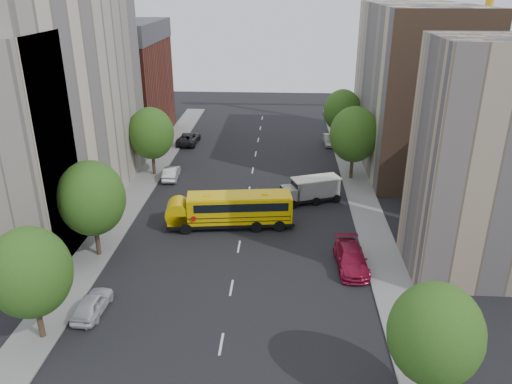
# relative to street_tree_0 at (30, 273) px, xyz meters

# --- Properties ---
(ground) EXTENTS (120.00, 120.00, 0.00)m
(ground) POSITION_rel_street_tree_0_xyz_m (11.00, 14.00, -4.64)
(ground) COLOR black
(ground) RESTS_ON ground
(sidewalk_left) EXTENTS (3.00, 80.00, 0.12)m
(sidewalk_left) POSITION_rel_street_tree_0_xyz_m (-0.50, 19.00, -4.58)
(sidewalk_left) COLOR slate
(sidewalk_left) RESTS_ON ground
(sidewalk_right) EXTENTS (3.00, 80.00, 0.12)m
(sidewalk_right) POSITION_rel_street_tree_0_xyz_m (22.50, 19.00, -4.58)
(sidewalk_right) COLOR slate
(sidewalk_right) RESTS_ON ground
(lane_markings) EXTENTS (0.15, 64.00, 0.01)m
(lane_markings) POSITION_rel_street_tree_0_xyz_m (11.00, 24.00, -4.64)
(lane_markings) COLOR silver
(lane_markings) RESTS_ON ground
(building_left_cream) EXTENTS (10.00, 26.00, 20.00)m
(building_left_cream) POSITION_rel_street_tree_0_xyz_m (-7.00, 20.00, 5.36)
(building_left_cream) COLOR beige
(building_left_cream) RESTS_ON ground
(building_left_redbrick) EXTENTS (10.00, 15.00, 13.00)m
(building_left_redbrick) POSITION_rel_street_tree_0_xyz_m (-7.00, 42.00, 1.86)
(building_left_redbrick) COLOR maroon
(building_left_redbrick) RESTS_ON ground
(building_right_near) EXTENTS (10.00, 7.00, 17.00)m
(building_right_near) POSITION_rel_street_tree_0_xyz_m (29.00, 9.50, 3.86)
(building_right_near) COLOR tan
(building_right_near) RESTS_ON ground
(building_right_far) EXTENTS (10.00, 22.00, 18.00)m
(building_right_far) POSITION_rel_street_tree_0_xyz_m (29.00, 34.00, 4.36)
(building_right_far) COLOR #C1B396
(building_right_far) RESTS_ON ground
(building_right_sidewall) EXTENTS (10.10, 0.30, 18.00)m
(building_right_sidewall) POSITION_rel_street_tree_0_xyz_m (29.00, 23.00, 4.36)
(building_right_sidewall) COLOR brown
(building_right_sidewall) RESTS_ON ground
(street_tree_0) EXTENTS (4.80, 4.80, 7.41)m
(street_tree_0) POSITION_rel_street_tree_0_xyz_m (0.00, 0.00, 0.00)
(street_tree_0) COLOR #38281C
(street_tree_0) RESTS_ON ground
(street_tree_1) EXTENTS (5.12, 5.12, 7.90)m
(street_tree_1) POSITION_rel_street_tree_0_xyz_m (0.00, 10.00, 0.31)
(street_tree_1) COLOR #38281C
(street_tree_1) RESTS_ON ground
(street_tree_2) EXTENTS (4.99, 4.99, 7.71)m
(street_tree_2) POSITION_rel_street_tree_0_xyz_m (0.00, 28.00, 0.19)
(street_tree_2) COLOR #38281C
(street_tree_2) RESTS_ON ground
(street_tree_3) EXTENTS (4.61, 4.61, 7.11)m
(street_tree_3) POSITION_rel_street_tree_0_xyz_m (22.00, -4.00, -0.19)
(street_tree_3) COLOR #38281C
(street_tree_3) RESTS_ON ground
(street_tree_4) EXTENTS (5.25, 5.25, 8.10)m
(street_tree_4) POSITION_rel_street_tree_0_xyz_m (22.00, 28.00, 0.43)
(street_tree_4) COLOR #38281C
(street_tree_4) RESTS_ON ground
(street_tree_5) EXTENTS (4.86, 4.86, 7.51)m
(street_tree_5) POSITION_rel_street_tree_0_xyz_m (22.00, 40.00, 0.06)
(street_tree_5) COLOR #38281C
(street_tree_5) RESTS_ON ground
(school_bus) EXTENTS (11.34, 3.85, 3.14)m
(school_bus) POSITION_rel_street_tree_0_xyz_m (9.87, 15.64, -2.89)
(school_bus) COLOR black
(school_bus) RESTS_ON ground
(safari_truck) EXTENTS (6.13, 3.92, 2.48)m
(safari_truck) POSITION_rel_street_tree_0_xyz_m (17.32, 21.50, -3.33)
(safari_truck) COLOR black
(safari_truck) RESTS_ON ground
(parked_car_0) EXTENTS (1.83, 4.11, 1.37)m
(parked_car_0) POSITION_rel_street_tree_0_xyz_m (2.20, 2.60, -3.95)
(parked_car_0) COLOR silver
(parked_car_0) RESTS_ON ground
(parked_car_1) EXTENTS (1.74, 4.31, 1.39)m
(parked_car_1) POSITION_rel_street_tree_0_xyz_m (2.20, 26.87, -3.94)
(parked_car_1) COLOR silver
(parked_car_1) RESTS_ON ground
(parked_car_2) EXTENTS (2.72, 5.49, 1.50)m
(parked_car_2) POSITION_rel_street_tree_0_xyz_m (1.75, 39.82, -3.89)
(parked_car_2) COLOR black
(parked_car_2) RESTS_ON ground
(parked_car_3) EXTENTS (2.49, 5.55, 1.58)m
(parked_car_3) POSITION_rel_street_tree_0_xyz_m (19.80, 9.25, -3.85)
(parked_car_3) COLOR maroon
(parked_car_3) RESTS_ON ground
(parked_car_5) EXTENTS (1.54, 4.08, 1.33)m
(parked_car_5) POSITION_rel_street_tree_0_xyz_m (20.60, 40.48, -3.98)
(parked_car_5) COLOR gray
(parked_car_5) RESTS_ON ground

